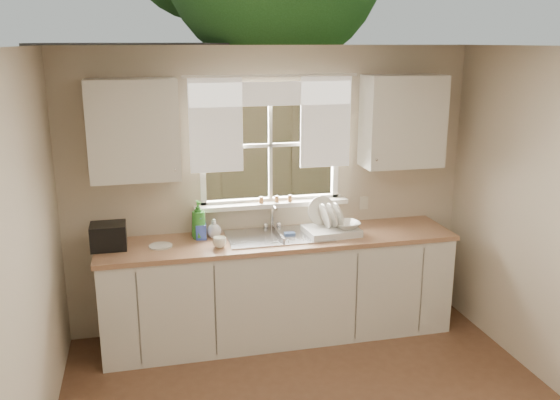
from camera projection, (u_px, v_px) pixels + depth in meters
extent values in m
cube|color=beige|center=(271.00, 261.00, 5.44)|extent=(3.60, 0.02, 1.15)
cube|color=beige|center=(270.00, 66.00, 4.98)|extent=(3.60, 0.02, 0.35)
cube|color=beige|center=(129.00, 151.00, 4.89)|extent=(1.20, 0.02, 1.00)
cube|color=beige|center=(398.00, 140.00, 5.43)|extent=(1.20, 0.02, 1.00)
cube|color=beige|center=(8.00, 304.00, 2.98)|extent=(0.02, 4.00, 2.50)
cube|color=silver|center=(354.00, 47.00, 3.06)|extent=(3.60, 4.00, 0.02)
cube|color=white|center=(270.00, 200.00, 5.31)|extent=(1.30, 0.06, 0.05)
cube|color=white|center=(270.00, 87.00, 5.05)|extent=(1.30, 0.06, 0.05)
cube|color=white|center=(202.00, 148.00, 5.04)|extent=(0.05, 0.06, 1.05)
cube|color=white|center=(335.00, 143.00, 5.31)|extent=(0.05, 0.06, 1.05)
cube|color=white|center=(270.00, 145.00, 5.18)|extent=(0.03, 0.04, 1.00)
cube|color=white|center=(270.00, 145.00, 5.18)|extent=(1.20, 0.04, 0.03)
cube|color=white|center=(272.00, 204.00, 5.25)|extent=(1.38, 0.14, 0.04)
cylinder|color=white|center=(272.00, 76.00, 4.95)|extent=(1.50, 0.02, 0.02)
cube|color=white|center=(216.00, 125.00, 4.95)|extent=(0.45, 0.02, 0.80)
cube|color=white|center=(326.00, 122.00, 5.17)|extent=(0.45, 0.02, 0.80)
cube|color=white|center=(272.00, 94.00, 4.99)|extent=(1.40, 0.02, 0.20)
cube|color=silver|center=(279.00, 289.00, 5.17)|extent=(3.00, 0.62, 0.87)
cube|color=#A57552|center=(279.00, 240.00, 5.05)|extent=(3.04, 0.65, 0.04)
cube|color=silver|center=(134.00, 130.00, 4.68)|extent=(0.70, 0.33, 0.80)
cube|color=silver|center=(403.00, 121.00, 5.20)|extent=(0.70, 0.33, 0.80)
cube|color=beige|center=(364.00, 203.00, 5.49)|extent=(0.08, 0.01, 0.12)
cylinder|color=brown|center=(290.00, 198.00, 5.26)|extent=(0.04, 0.04, 0.06)
cylinder|color=brown|center=(261.00, 200.00, 5.20)|extent=(0.04, 0.04, 0.06)
cylinder|color=brown|center=(277.00, 199.00, 5.23)|extent=(0.04, 0.04, 0.06)
cube|color=#335421|center=(209.00, 193.00, 10.29)|extent=(20.00, 10.00, 0.02)
cube|color=#967C53|center=(224.00, 163.00, 8.17)|extent=(8.00, 0.10, 1.80)
cube|color=maroon|center=(134.00, 120.00, 11.14)|extent=(3.00, 3.00, 2.20)
cube|color=black|center=(130.00, 51.00, 10.81)|extent=(3.20, 3.20, 0.30)
cylinder|color=#423021|center=(274.00, 92.00, 11.12)|extent=(0.36, 0.36, 3.20)
cube|color=#B7B7BC|center=(278.00, 245.00, 5.10)|extent=(0.84, 0.46, 0.18)
cube|color=#B7B7BC|center=(278.00, 236.00, 5.08)|extent=(0.88, 0.50, 0.01)
cube|color=#B7B7BC|center=(278.00, 239.00, 5.08)|extent=(0.02, 0.41, 0.14)
cylinder|color=silver|center=(272.00, 216.00, 5.28)|extent=(0.03, 0.03, 0.22)
cylinder|color=silver|center=(274.00, 207.00, 5.18)|extent=(0.02, 0.18, 0.02)
sphere|color=silver|center=(265.00, 225.00, 5.29)|extent=(0.05, 0.05, 0.05)
sphere|color=silver|center=(279.00, 224.00, 5.32)|extent=(0.05, 0.05, 0.05)
cube|color=silver|center=(331.00, 231.00, 5.13)|extent=(0.48, 0.37, 0.06)
cylinder|color=white|center=(322.00, 211.00, 5.19)|extent=(0.27, 0.10, 0.25)
cylinder|color=white|center=(325.00, 216.00, 5.08)|extent=(0.09, 0.22, 0.22)
cylinder|color=white|center=(332.00, 215.00, 5.09)|extent=(0.09, 0.22, 0.22)
cylinder|color=white|center=(338.00, 215.00, 5.11)|extent=(0.09, 0.22, 0.22)
imported|color=silver|center=(347.00, 225.00, 5.10)|extent=(0.25, 0.25, 0.06)
imported|color=#2E822A|center=(199.00, 220.00, 4.98)|extent=(0.15, 0.15, 0.33)
imported|color=blue|center=(201.00, 228.00, 4.99)|extent=(0.10, 0.10, 0.20)
imported|color=beige|center=(214.00, 228.00, 5.04)|extent=(0.16, 0.16, 0.16)
cylinder|color=silver|center=(161.00, 246.00, 4.83)|extent=(0.19, 0.19, 0.01)
imported|color=white|center=(220.00, 242.00, 4.80)|extent=(0.13, 0.13, 0.09)
cube|color=black|center=(108.00, 236.00, 4.76)|extent=(0.28, 0.24, 0.21)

